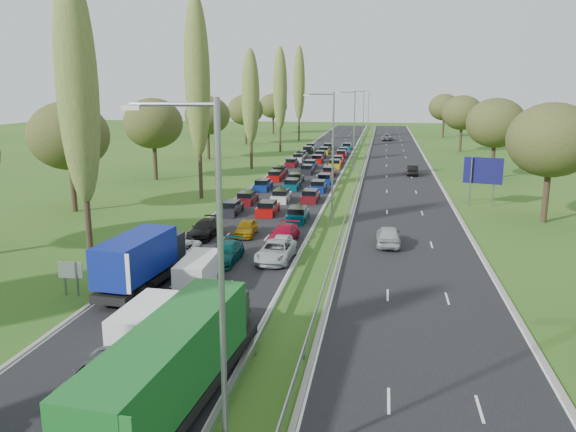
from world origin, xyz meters
The scene contains 27 objects.
ground centered at (4.50, 80.00, 0.00)m, with size 260.00×260.00×0.00m, color #25551A.
near_carriageway centered at (-2.25, 82.50, 0.00)m, with size 10.50×215.00×0.04m, color black.
far_carriageway centered at (11.25, 82.50, 0.00)m, with size 10.50×215.00×0.04m, color black.
central_reservation centered at (4.50, 82.50, 0.55)m, with size 2.36×215.00×0.32m.
lamp_columns centered at (4.50, 78.00, 6.00)m, with size 0.18×140.18×12.00m.
poplar_row centered at (-11.50, 68.17, 12.39)m, with size 2.80×127.80×22.44m.
woodland_left centered at (-22.00, 62.63, 7.68)m, with size 8.00×166.00×11.10m.
woodland_right centered at (24.00, 66.67, 7.68)m, with size 8.00×153.00×11.10m.
traffic_queue_fill centered at (-2.23, 77.66, 0.44)m, with size 9.09×69.72×0.80m.
near_car_2 centered at (-5.53, 30.64, 0.70)m, with size 2.25×4.87×1.35m, color silver.
near_car_3 centered at (-5.68, 37.46, 0.72)m, with size 1.97×4.85×1.41m, color black.
near_car_6 centered at (-2.26, 12.68, 0.69)m, with size 2.23×4.83×1.34m, color gray.
near_car_7 centered at (-2.05, 30.84, 0.71)m, with size 1.94×4.77×1.38m, color #044344.
near_car_8 centered at (-2.37, 38.41, 0.69)m, with size 1.59×3.95×1.35m, color #BF8B0C.
near_car_9 centered at (1.17, 19.13, 0.76)m, with size 1.56×4.47×1.47m, color black.
near_car_10 centered at (1.49, 31.79, 0.73)m, with size 2.34×5.08×1.41m, color #AEB2B8.
near_car_11 centered at (1.16, 36.92, 0.71)m, with size 1.92×4.73×1.37m, color maroon.
near_car_12 centered at (1.49, 33.86, 0.68)m, with size 1.55×3.86×1.32m, color silver.
far_car_0 centered at (9.56, 37.39, 0.81)m, with size 1.86×4.63×1.58m, color #A5AAAE.
far_car_1 centered at (13.22, 76.33, 0.76)m, with size 1.57×4.50×1.48m, color black.
far_car_2 centered at (9.66, 133.29, 0.78)m, with size 2.52×5.46×1.52m, color slate.
blue_lorry centered at (-5.54, 24.66, 1.87)m, with size 2.36×8.49×3.58m.
green_lorry centered at (1.48, 12.00, 2.06)m, with size 2.38×12.83×3.80m.
white_van_front centered at (-2.36, 17.76, 0.97)m, with size 1.84×4.69×1.89m.
white_van_rear centered at (-2.28, 25.68, 0.98)m, with size 1.87×4.76×1.91m.
info_sign centered at (-9.40, 22.84, 1.37)m, with size 1.50×0.22×2.10m.
direction_sign centered at (19.40, 54.86, 3.57)m, with size 3.91×1.06×5.20m.
Camera 1 is at (8.93, -6.65, 12.19)m, focal length 35.00 mm.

